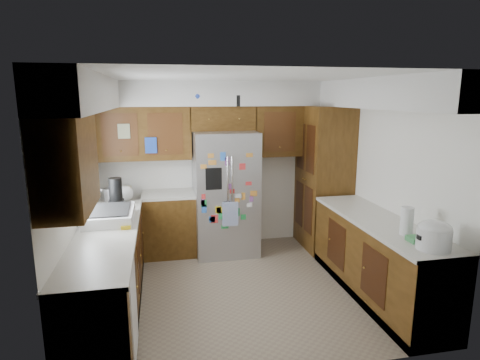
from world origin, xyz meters
name	(u,v)px	position (x,y,z in m)	size (l,w,h in m)	color
floor	(242,288)	(0.00, 0.00, 0.00)	(3.60, 3.60, 0.00)	gray
room_shell	(228,136)	(-0.11, 0.36, 1.82)	(3.64, 3.24, 2.52)	white
left_counter_run	(125,263)	(-1.36, 0.03, 0.43)	(1.36, 3.20, 0.92)	#3E260B
right_counter_run	(377,261)	(1.50, -0.47, 0.42)	(0.63, 2.25, 0.92)	#3E260B
pantry	(324,178)	(1.50, 1.15, 1.07)	(0.60, 0.90, 2.15)	#3E260B
fridge	(225,193)	(0.00, 1.20, 0.90)	(0.90, 0.79, 1.80)	#9B9BA0
bridge_cabinet	(222,118)	(0.00, 1.43, 1.98)	(0.96, 0.34, 0.35)	#3E260B
fridge_top_items	(215,97)	(-0.11, 1.35, 2.28)	(0.85, 0.28, 0.28)	#2340AD
sink_assembly	(110,215)	(-1.50, 0.10, 0.99)	(0.52, 0.72, 0.37)	white
left_counter_clutter	(118,194)	(-1.47, 0.85, 1.05)	(0.37, 0.90, 0.38)	black
rice_cooker	(434,234)	(1.50, -1.38, 1.06)	(0.31, 0.30, 0.27)	silver
paper_towel	(407,221)	(1.49, -0.98, 1.06)	(0.13, 0.13, 0.28)	white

